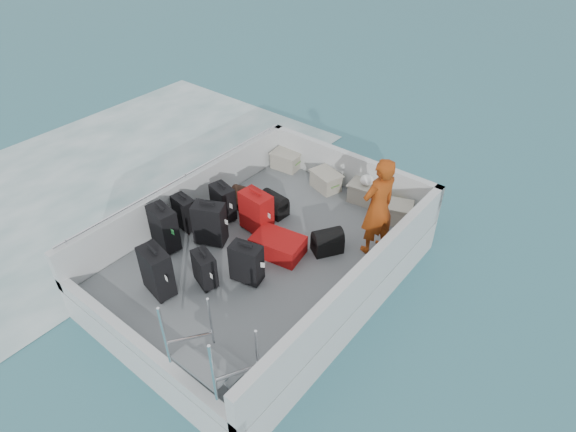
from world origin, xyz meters
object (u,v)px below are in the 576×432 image
object	(u,v)px
suitcase_0	(164,228)
suitcase_1	(185,213)
suitcase_6	(205,269)
crate_0	(286,161)
suitcase_4	(210,224)
crate_2	(365,193)
suitcase_5	(256,212)
crate_3	(395,213)
suitcase_7	(247,263)
suitcase_8	(278,245)
suitcase_2	(223,203)
crate_1	(326,181)
suitcase_3	(157,272)
passenger	(378,207)

from	to	relation	value
suitcase_0	suitcase_1	bearing A→B (deg)	112.62
suitcase_6	crate_0	distance (m)	3.45
suitcase_4	crate_2	world-z (taller)	suitcase_4
suitcase_5	crate_3	xyz separation A→B (m)	(1.67, 1.67, -0.20)
suitcase_7	crate_3	world-z (taller)	suitcase_7
suitcase_8	crate_3	distance (m)	2.15
crate_3	suitcase_6	bearing A→B (deg)	-114.56
suitcase_2	suitcase_7	bearing A→B (deg)	-19.99
suitcase_4	crate_0	bearing A→B (deg)	75.71
suitcase_7	crate_1	xyz separation A→B (m)	(-0.50, 2.72, -0.16)
suitcase_2	crate_2	distance (m)	2.56
suitcase_5	suitcase_8	bearing A→B (deg)	-14.64
suitcase_2	suitcase_3	size ratio (longest dim) A/B	0.84
suitcase_5	suitcase_8	distance (m)	0.72
suitcase_6	crate_2	distance (m)	3.34
suitcase_3	crate_0	world-z (taller)	suitcase_3
suitcase_0	crate_3	bearing A→B (deg)	58.43
suitcase_1	suitcase_5	world-z (taller)	suitcase_5
suitcase_1	crate_3	bearing A→B (deg)	48.36
suitcase_1	suitcase_7	xyz separation A→B (m)	(1.64, -0.27, 0.02)
suitcase_4	passenger	size ratio (longest dim) A/B	0.44
suitcase_8	crate_1	size ratio (longest dim) A/B	1.49
suitcase_7	suitcase_5	bearing A→B (deg)	111.53
suitcase_7	crate_1	bearing A→B (deg)	87.16
crate_3	crate_0	bearing A→B (deg)	175.91
suitcase_0	suitcase_5	xyz separation A→B (m)	(0.84, 1.23, -0.01)
suitcase_0	crate_0	xyz separation A→B (m)	(-0.03, 3.08, -0.21)
suitcase_2	crate_0	size ratio (longest dim) A/B	1.20
suitcase_1	suitcase_4	size ratio (longest dim) A/B	0.83
crate_1	crate_3	distance (m)	1.49
suitcase_6	suitcase_8	size ratio (longest dim) A/B	0.70
crate_0	crate_1	xyz separation A→B (m)	(1.05, -0.11, 0.00)
suitcase_5	suitcase_7	size ratio (longest dim) A/B	1.13
suitcase_0	suitcase_6	distance (m)	1.12
suitcase_6	suitcase_7	distance (m)	0.61
suitcase_4	suitcase_5	size ratio (longest dim) A/B	1.00
suitcase_2	suitcase_0	bearing A→B (deg)	-85.60
passenger	suitcase_7	bearing A→B (deg)	-11.19
suitcase_4	crate_1	bearing A→B (deg)	51.96
passenger	crate_0	bearing A→B (deg)	-91.48
passenger	suitcase_0	bearing A→B (deg)	-31.80
crate_3	suitcase_7	bearing A→B (deg)	-110.53
suitcase_6	suitcase_8	distance (m)	1.25
suitcase_4	suitcase_2	bearing A→B (deg)	91.56
suitcase_1	crate_3	distance (m)	3.55
suitcase_0	crate_0	bearing A→B (deg)	99.88
suitcase_3	suitcase_0	bearing A→B (deg)	145.22
crate_0	crate_3	world-z (taller)	crate_3
suitcase_5	crate_1	size ratio (longest dim) A/B	1.37
suitcase_1	suitcase_6	bearing A→B (deg)	-23.64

